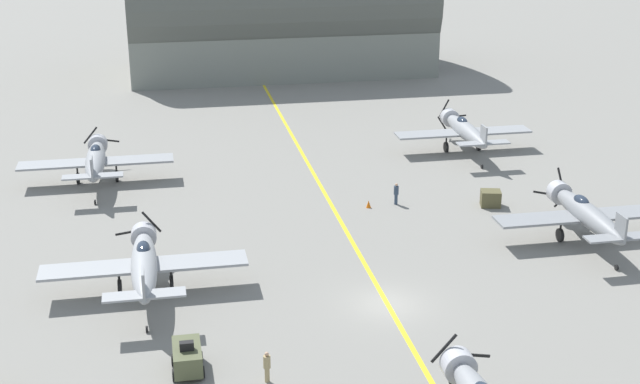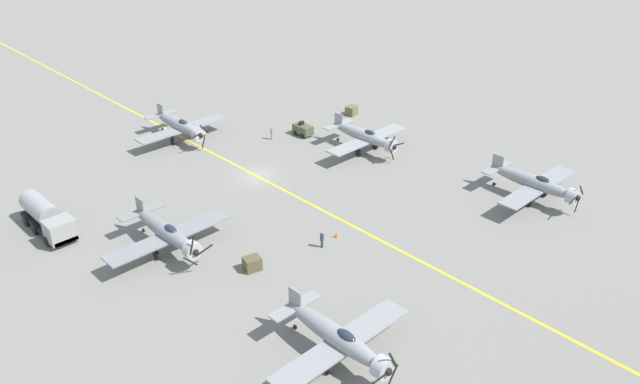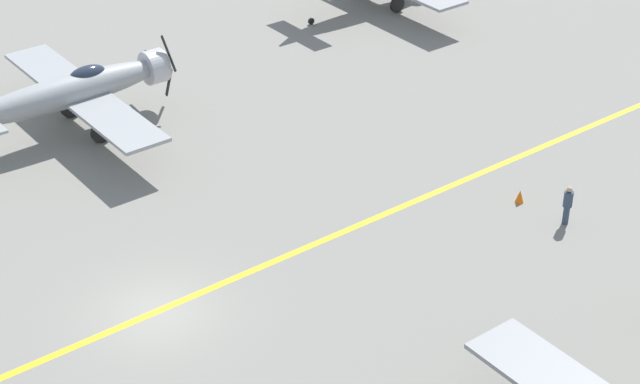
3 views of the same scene
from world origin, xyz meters
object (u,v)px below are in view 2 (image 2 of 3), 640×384
(airplane_far_left, at_px, (535,183))
(supply_crate_by_tanker, at_px, (252,264))
(tow_tractor, at_px, (303,129))
(traffic_cone, at_px, (337,235))
(ground_crew_walking, at_px, (322,239))
(fuel_tanker, at_px, (47,217))
(airplane_mid_left, at_px, (365,136))
(ground_crew_inspecting, at_px, (272,133))
(supply_crate_mid_lane, at_px, (351,111))
(airplane_mid_right, at_px, (167,232))
(airplane_near_center, at_px, (180,126))
(airplane_far_right, at_px, (338,338))

(airplane_far_left, bearing_deg, supply_crate_by_tanker, -2.75)
(tow_tractor, height_order, traffic_cone, tow_tractor)
(ground_crew_walking, xyz_separation_m, supply_crate_by_tanker, (6.76, -1.65, -0.30))
(fuel_tanker, bearing_deg, airplane_mid_left, 166.54)
(traffic_cone, bearing_deg, ground_crew_inspecting, -115.45)
(supply_crate_mid_lane, bearing_deg, traffic_cone, 41.19)
(airplane_far_left, bearing_deg, airplane_mid_right, -11.72)
(airplane_near_center, height_order, supply_crate_by_tanker, airplane_near_center)
(airplane_mid_left, relative_size, supply_crate_by_tanker, 8.40)
(ground_crew_inspecting, relative_size, supply_crate_by_tanker, 1.15)
(airplane_mid_right, relative_size, fuel_tanker, 1.50)
(airplane_near_center, bearing_deg, traffic_cone, 71.22)
(airplane_far_left, height_order, fuel_tanker, airplane_far_left)
(airplane_near_center, distance_m, tow_tractor, 15.36)
(airplane_near_center, bearing_deg, airplane_far_right, 57.03)
(tow_tractor, bearing_deg, airplane_near_center, -37.21)
(airplane_far_left, bearing_deg, ground_crew_inspecting, -56.06)
(airplane_mid_left, distance_m, supply_crate_by_tanker, 27.02)
(airplane_far_left, xyz_separation_m, ground_crew_walking, (21.96, -8.73, -1.11))
(airplane_mid_left, xyz_separation_m, ground_crew_inspecting, (5.73, -10.65, -1.12))
(ground_crew_walking, bearing_deg, airplane_near_center, -97.96)
(airplane_mid_right, xyz_separation_m, ground_crew_inspecting, (-23.02, -13.11, -1.12))
(airplane_near_center, bearing_deg, supply_crate_by_tanker, 53.90)
(airplane_far_left, bearing_deg, traffic_cone, -7.33)
(airplane_mid_right, relative_size, airplane_far_left, 1.00)
(tow_tractor, bearing_deg, airplane_far_left, 100.84)
(airplane_mid_right, xyz_separation_m, traffic_cone, (-12.58, 8.83, -1.74))
(airplane_mid_left, height_order, airplane_mid_right, airplane_mid_right)
(ground_crew_inspecting, bearing_deg, supply_crate_mid_lane, 175.49)
(airplane_far_right, bearing_deg, airplane_near_center, -112.13)
(airplane_far_right, bearing_deg, traffic_cone, -138.75)
(airplane_far_left, height_order, supply_crate_by_tanker, airplane_far_left)
(fuel_tanker, bearing_deg, supply_crate_mid_lane, -178.44)
(airplane_far_left, bearing_deg, tow_tractor, -62.04)
(fuel_tanker, bearing_deg, airplane_far_right, 103.67)
(airplane_far_left, height_order, airplane_far_right, same)
(airplane_mid_right, height_order, fuel_tanker, airplane_mid_right)
(fuel_tanker, bearing_deg, ground_crew_inspecting, -175.67)
(airplane_far_left, height_order, supply_crate_mid_lane, airplane_far_left)
(airplane_far_left, distance_m, tow_tractor, 29.82)
(airplane_far_right, relative_size, supply_crate_mid_lane, 7.95)
(airplane_mid_right, relative_size, ground_crew_walking, 7.28)
(airplane_mid_left, distance_m, supply_crate_mid_lane, 12.37)
(fuel_tanker, distance_m, ground_crew_walking, 26.13)
(airplane_mid_right, distance_m, ground_crew_inspecting, 26.52)
(airplane_near_center, distance_m, ground_crew_walking, 30.10)
(airplane_mid_left, bearing_deg, ground_crew_inspecting, -73.18)
(airplane_far_right, relative_size, fuel_tanker, 1.50)
(supply_crate_mid_lane, bearing_deg, fuel_tanker, 1.56)
(supply_crate_by_tanker, bearing_deg, fuel_tanker, -61.26)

